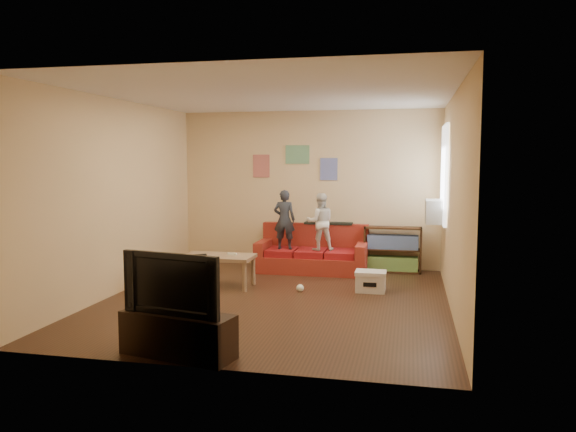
% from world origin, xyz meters
% --- Properties ---
extents(room_shell, '(4.52, 5.02, 2.72)m').
position_xyz_m(room_shell, '(0.00, 0.00, 1.35)').
color(room_shell, '#412719').
rests_on(room_shell, ground).
extents(sofa, '(1.82, 0.84, 0.80)m').
position_xyz_m(sofa, '(0.15, 2.06, 0.27)').
color(sofa, '#A02C1F').
rests_on(sofa, ground).
extents(child_a, '(0.37, 0.25, 0.99)m').
position_xyz_m(child_a, '(-0.30, 1.90, 0.87)').
color(child_a, '#2A2F3A').
rests_on(child_a, sofa).
extents(child_b, '(0.54, 0.47, 0.94)m').
position_xyz_m(child_b, '(0.30, 1.90, 0.85)').
color(child_b, white).
rests_on(child_b, sofa).
extents(coffee_table, '(1.04, 0.57, 0.47)m').
position_xyz_m(coffee_table, '(-1.01, 0.61, 0.40)').
color(coffee_table, '#9D7D5E').
rests_on(coffee_table, ground).
extents(remote, '(0.21, 0.18, 0.02)m').
position_xyz_m(remote, '(-1.26, 0.49, 0.48)').
color(remote, black).
rests_on(remote, coffee_table).
extents(game_controller, '(0.15, 0.06, 0.03)m').
position_xyz_m(game_controller, '(-0.81, 0.66, 0.48)').
color(game_controller, white).
rests_on(game_controller, coffee_table).
extents(bookshelf, '(0.94, 0.28, 0.75)m').
position_xyz_m(bookshelf, '(1.46, 2.27, 0.34)').
color(bookshelf, '#3F2613').
rests_on(bookshelf, ground).
extents(window, '(0.04, 1.08, 1.48)m').
position_xyz_m(window, '(2.22, 1.65, 1.64)').
color(window, white).
rests_on(window, room_shell).
extents(ac_unit, '(0.28, 0.55, 0.35)m').
position_xyz_m(ac_unit, '(2.10, 1.65, 1.08)').
color(ac_unit, '#B7B2A3').
rests_on(ac_unit, window).
extents(artwork_left, '(0.30, 0.01, 0.40)m').
position_xyz_m(artwork_left, '(-0.85, 2.48, 1.75)').
color(artwork_left, '#D87266').
rests_on(artwork_left, room_shell).
extents(artwork_center, '(0.42, 0.01, 0.32)m').
position_xyz_m(artwork_center, '(-0.20, 2.48, 1.95)').
color(artwork_center, '#72B27F').
rests_on(artwork_center, room_shell).
extents(artwork_right, '(0.30, 0.01, 0.38)m').
position_xyz_m(artwork_right, '(0.35, 2.48, 1.70)').
color(artwork_right, '#727FCC').
rests_on(artwork_right, room_shell).
extents(file_box, '(0.43, 0.33, 0.30)m').
position_xyz_m(file_box, '(1.21, 0.77, 0.15)').
color(file_box, white).
rests_on(file_box, ground).
extents(tv_stand, '(1.17, 0.60, 0.42)m').
position_xyz_m(tv_stand, '(-0.41, -2.25, 0.21)').
color(tv_stand, black).
rests_on(tv_stand, ground).
extents(television, '(1.04, 0.33, 0.59)m').
position_xyz_m(television, '(-0.41, -2.25, 0.72)').
color(television, black).
rests_on(television, tv_stand).
extents(tissue, '(0.12, 0.12, 0.11)m').
position_xyz_m(tissue, '(0.23, 0.55, 0.05)').
color(tissue, white).
rests_on(tissue, ground).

